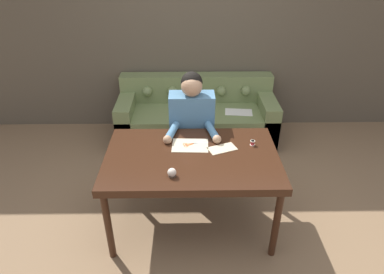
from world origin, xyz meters
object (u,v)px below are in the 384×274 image
(thread_spool, at_px, (252,143))
(pin_cushion, at_px, (172,173))
(couch, at_px, (197,117))
(person, at_px, (192,131))
(scissors, at_px, (191,144))
(dining_table, at_px, (192,162))

(thread_spool, relative_size, pin_cushion, 0.63)
(couch, relative_size, person, 1.57)
(couch, xyz_separation_m, scissors, (-0.09, -1.43, 0.47))
(scissors, relative_size, thread_spool, 5.16)
(dining_table, distance_m, person, 0.60)
(person, xyz_separation_m, scissors, (-0.01, -0.42, 0.10))
(couch, bearing_deg, scissors, -93.63)
(person, relative_size, scissors, 5.57)
(dining_table, relative_size, thread_spool, 33.35)
(couch, distance_m, person, 1.08)
(couch, bearing_deg, pin_cushion, -97.39)
(dining_table, height_order, couch, couch)
(couch, xyz_separation_m, thread_spool, (0.46, -1.45, 0.49))
(dining_table, xyz_separation_m, thread_spool, (0.55, 0.16, 0.09))
(couch, bearing_deg, thread_spool, -72.30)
(couch, xyz_separation_m, person, (-0.08, -1.01, 0.37))
(person, height_order, scissors, person)
(scissors, bearing_deg, pin_cushion, -108.40)
(thread_spool, bearing_deg, person, 141.01)
(couch, height_order, pin_cushion, pin_cushion)
(scissors, height_order, thread_spool, thread_spool)
(scissors, bearing_deg, person, 88.41)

